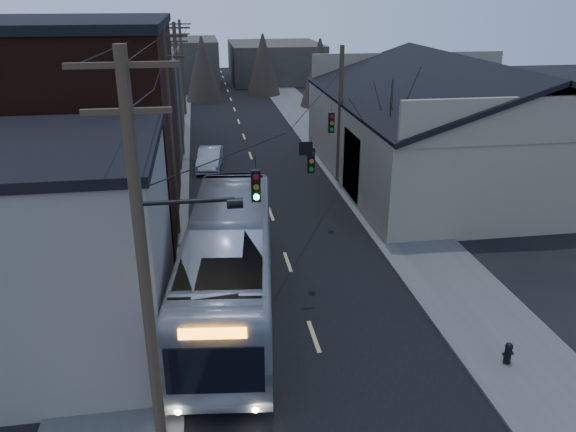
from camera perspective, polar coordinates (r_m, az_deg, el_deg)
name	(u,v)px	position (r m, az deg, el deg)	size (l,w,h in m)	color
road_surface	(253,163)	(40.41, -3.56, 5.38)	(9.00, 110.00, 0.02)	black
sidewalk_left	(161,167)	(40.35, -12.82, 4.92)	(4.00, 110.00, 0.12)	#474744
sidewalk_right	(341,159)	(41.47, 5.46, 5.83)	(4.00, 110.00, 0.12)	#474744
building_clapboard	(39,253)	(20.06, -23.94, -3.45)	(8.00, 8.00, 7.00)	slate
building_brick	(69,132)	(30.02, -21.35, 7.98)	(10.00, 12.00, 10.00)	black
building_left_far	(121,103)	(45.69, -16.60, 10.96)	(9.00, 14.00, 7.00)	#34302A
warehouse	(459,136)	(38.46, 16.97, 7.77)	(16.16, 20.60, 7.73)	gray
building_far_left	(178,64)	(74.12, -11.16, 14.91)	(10.00, 12.00, 6.00)	#34302A
building_far_right	(275,62)	(79.81, -1.34, 15.41)	(12.00, 14.00, 5.00)	#34302A
bare_tree	(388,146)	(31.31, 10.15, 7.01)	(0.40, 0.40, 7.20)	black
utility_lines	(208,112)	(33.38, -8.17, 10.43)	(11.24, 45.28, 10.50)	#382B1E
bus	(229,263)	(21.46, -6.02, -4.77)	(3.13, 13.36, 3.72)	#9DA1A8
parked_car	(210,159)	(39.28, -7.95, 5.79)	(1.51, 4.34, 1.43)	#999CA0
fire_hydrant	(508,352)	(20.11, 21.46, -12.75)	(0.35, 0.26, 0.75)	black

